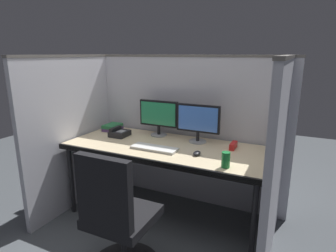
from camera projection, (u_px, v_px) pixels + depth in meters
The scene contains 14 objects.
ground_plane at pixel (152, 232), 2.60m from camera, with size 8.00×8.00×0.00m, color #4C5156.
cubicle_partition_rear at pixel (184, 129), 3.05m from camera, with size 2.21×0.06×1.57m.
cubicle_partition_left at pixel (77, 131), 2.99m from camera, with size 0.06×1.41×1.57m.
cubicle_partition_right at pixel (277, 161), 2.16m from camera, with size 0.06×1.41×1.57m.
desk at pixel (165, 151), 2.68m from camera, with size 1.90×0.80×0.74m.
office_chair at pixel (119, 232), 1.99m from camera, with size 0.52×0.52×0.97m.
monitor_left at pixel (159, 116), 2.95m from camera, with size 0.43×0.17×0.37m.
monitor_right at pixel (198, 121), 2.73m from camera, with size 0.43×0.17×0.37m.
keyboard_main at pixel (154, 148), 2.57m from camera, with size 0.43×0.15×0.02m, color silver.
computer_mouse at pixel (197, 153), 2.42m from camera, with size 0.06×0.10×0.04m.
book_stack at pixel (113, 127), 3.20m from camera, with size 0.15×0.21×0.07m.
desk_phone at pixel (119, 133), 2.98m from camera, with size 0.17×0.19×0.09m.
soda_can at pixel (226, 160), 2.15m from camera, with size 0.07×0.07×0.12m, color #197233.
red_stapler at pixel (233, 146), 2.59m from camera, with size 0.04×0.15×0.06m, color red.
Camera 1 is at (1.12, -1.99, 1.59)m, focal length 30.31 mm.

